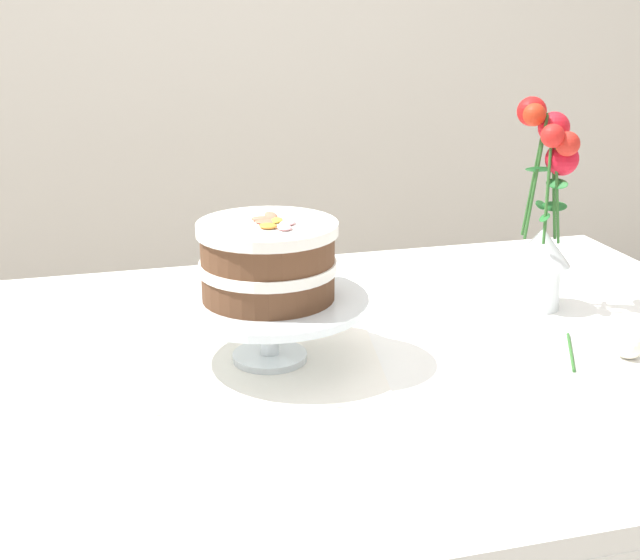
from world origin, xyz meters
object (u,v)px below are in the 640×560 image
(cake_stand, at_px, (269,309))
(layer_cake, at_px, (268,260))
(dining_table, at_px, (357,415))
(flower_vase, at_px, (544,218))
(fallen_rose, at_px, (627,345))

(cake_stand, xyz_separation_m, layer_cake, (0.00, -0.00, 0.07))
(dining_table, bearing_deg, flower_vase, 20.07)
(dining_table, distance_m, layer_cake, 0.28)
(dining_table, height_order, cake_stand, cake_stand)
(layer_cake, xyz_separation_m, flower_vase, (0.49, 0.11, 0.00))
(cake_stand, distance_m, layer_cake, 0.07)
(flower_vase, xyz_separation_m, fallen_rose, (0.02, -0.23, -0.14))
(cake_stand, bearing_deg, fallen_rose, -13.64)
(flower_vase, bearing_deg, cake_stand, -167.91)
(cake_stand, xyz_separation_m, fallen_rose, (0.51, -0.12, -0.06))
(fallen_rose, bearing_deg, flower_vase, 95.01)
(cake_stand, relative_size, layer_cake, 1.45)
(layer_cake, xyz_separation_m, fallen_rose, (0.51, -0.12, -0.14))
(layer_cake, height_order, flower_vase, flower_vase)
(cake_stand, xyz_separation_m, flower_vase, (0.49, 0.11, 0.08))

